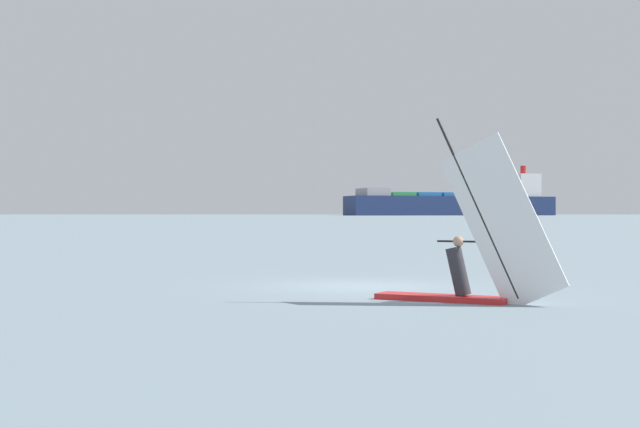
% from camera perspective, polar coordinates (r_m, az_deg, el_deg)
% --- Properties ---
extents(ground_plane, '(4000.00, 4000.00, 0.00)m').
position_cam_1_polar(ground_plane, '(22.03, 2.73, -4.65)').
color(ground_plane, gray).
extents(windsurfer, '(3.95, 0.73, 3.91)m').
position_cam_1_polar(windsurfer, '(18.30, 9.48, -2.99)').
color(windsurfer, red).
rests_on(windsurfer, ground_plane).
extents(cargo_ship, '(126.78, 122.01, 35.30)m').
position_cam_1_polar(cargo_ship, '(628.85, 8.54, 0.69)').
color(cargo_ship, navy).
rests_on(cargo_ship, ground_plane).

